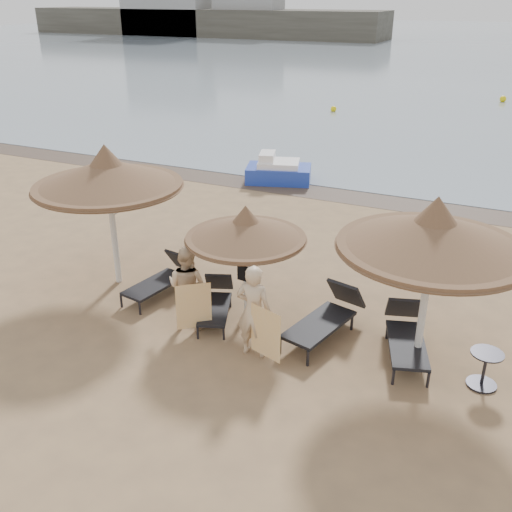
{
  "coord_description": "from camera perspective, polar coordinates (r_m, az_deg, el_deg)",
  "views": [
    {
      "loc": [
        4.49,
        -8.59,
        6.23
      ],
      "look_at": [
        0.0,
        1.2,
        1.26
      ],
      "focal_mm": 40.0,
      "sensor_mm": 36.0,
      "label": 1
    }
  ],
  "objects": [
    {
      "name": "towel_right",
      "position": [
        10.32,
        0.96,
        -7.73
      ],
      "size": [
        0.68,
        0.24,
        0.99
      ],
      "rotation": [
        0.0,
        0.0,
        -0.32
      ],
      "color": "orange",
      "rests_on": "ground"
    },
    {
      "name": "sea",
      "position": [
        88.92,
        22.97,
        18.96
      ],
      "size": [
        200.0,
        140.0,
        0.03
      ],
      "primitive_type": "cube",
      "color": "slate",
      "rests_on": "ground"
    },
    {
      "name": "buoy_left",
      "position": [
        34.28,
        7.76,
        14.37
      ],
      "size": [
        0.34,
        0.34,
        0.34
      ],
      "primitive_type": "sphere",
      "color": "yellow",
      "rests_on": "ground"
    },
    {
      "name": "palapa_left",
      "position": [
        13.02,
        -14.66,
        7.89
      ],
      "size": [
        3.33,
        3.33,
        3.3
      ],
      "rotation": [
        0.0,
        0.0,
        -0.03
      ],
      "color": "silver",
      "rests_on": "ground"
    },
    {
      "name": "buoy_mid",
      "position": [
        40.3,
        23.47,
        14.21
      ],
      "size": [
        0.4,
        0.4,
        0.4
      ],
      "primitive_type": "sphere",
      "color": "yellow",
      "rests_on": "ground"
    },
    {
      "name": "palapa_right",
      "position": [
        9.97,
        17.35,
        2.13
      ],
      "size": [
        3.28,
        3.28,
        3.25
      ],
      "rotation": [
        0.0,
        0.0,
        -0.14
      ],
      "color": "silver",
      "rests_on": "ground"
    },
    {
      "name": "lounger_far_left",
      "position": [
        13.09,
        -9.33,
        -2.15
      ],
      "size": [
        0.95,
        1.96,
        0.84
      ],
      "rotation": [
        0.0,
        0.0,
        -0.18
      ],
      "color": "#222228",
      "rests_on": "ground"
    },
    {
      "name": "lounger_near_left",
      "position": [
        12.06,
        -4.01,
        -4.52
      ],
      "size": [
        1.15,
        1.8,
        0.77
      ],
      "rotation": [
        0.0,
        0.0,
        0.37
      ],
      "color": "#222228",
      "rests_on": "ground"
    },
    {
      "name": "towel_left",
      "position": [
        11.25,
        -6.24,
        -5.02
      ],
      "size": [
        0.56,
        0.44,
        0.97
      ],
      "rotation": [
        0.0,
        0.0,
        0.65
      ],
      "color": "orange",
      "rests_on": "ground"
    },
    {
      "name": "lounger_near_right",
      "position": [
        11.45,
        7.15,
        -5.92
      ],
      "size": [
        1.19,
        2.22,
        0.94
      ],
      "rotation": [
        0.0,
        0.0,
        -0.25
      ],
      "color": "#222228",
      "rests_on": "ground"
    },
    {
      "name": "palapa_center",
      "position": [
        11.38,
        -1.03,
        2.7
      ],
      "size": [
        2.48,
        2.48,
        2.46
      ],
      "rotation": [
        0.0,
        0.0,
        0.31
      ],
      "color": "silver",
      "rests_on": "ground"
    },
    {
      "name": "person_left",
      "position": [
        11.51,
        -6.94,
        -2.41
      ],
      "size": [
        0.93,
        0.61,
        2.02
      ],
      "primitive_type": "imported",
      "rotation": [
        0.0,
        0.0,
        3.13
      ],
      "color": "beige",
      "rests_on": "ground"
    },
    {
      "name": "side_table",
      "position": [
        10.78,
        21.84,
        -10.55
      ],
      "size": [
        0.56,
        0.56,
        0.67
      ],
      "rotation": [
        0.0,
        0.0,
        -0.35
      ],
      "color": "#222228",
      "rests_on": "ground"
    },
    {
      "name": "wet_sand_strip",
      "position": [
        19.56,
        10.1,
        5.82
      ],
      "size": [
        200.0,
        1.6,
        0.01
      ],
      "primitive_type": "cube",
      "color": "#4E3E31",
      "rests_on": "ground"
    },
    {
      "name": "bag_dark",
      "position": [
        11.62,
        -1.34,
        -1.73
      ],
      "size": [
        0.23,
        0.1,
        0.31
      ],
      "rotation": [
        0.0,
        0.0,
        -0.13
      ],
      "color": "black",
      "rests_on": "ground"
    },
    {
      "name": "far_shore",
      "position": [
        91.4,
        6.19,
        22.56
      ],
      "size": [
        150.0,
        54.8,
        12.0
      ],
      "color": "#524E43",
      "rests_on": "ground"
    },
    {
      "name": "lounger_far_right",
      "position": [
        11.21,
        14.76,
        -7.52
      ],
      "size": [
        1.19,
        2.07,
        0.88
      ],
      "rotation": [
        0.0,
        0.0,
        0.29
      ],
      "color": "#222228",
      "rests_on": "ground"
    },
    {
      "name": "person_right",
      "position": [
        10.44,
        -0.23,
        -4.82
      ],
      "size": [
        1.03,
        0.71,
        2.15
      ],
      "primitive_type": "imported",
      "rotation": [
        0.0,
        0.0,
        3.22
      ],
      "color": "beige",
      "rests_on": "ground"
    },
    {
      "name": "ground",
      "position": [
        11.52,
        -2.53,
        -7.99
      ],
      "size": [
        160.0,
        160.0,
        0.0
      ],
      "primitive_type": "plane",
      "color": "#9A764F",
      "rests_on": "ground"
    },
    {
      "name": "pedal_boat",
      "position": [
        20.84,
        2.19,
        8.49
      ],
      "size": [
        2.58,
        1.96,
        1.06
      ],
      "rotation": [
        0.0,
        0.0,
        0.3
      ],
      "color": "#213EB8",
      "rests_on": "ground"
    },
    {
      "name": "bag_patterned",
      "position": [
        11.87,
        -0.63,
        -0.75
      ],
      "size": [
        0.28,
        0.15,
        0.34
      ],
      "rotation": [
        0.0,
        0.0,
        -0.22
      ],
      "color": "silver",
      "rests_on": "ground"
    }
  ]
}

